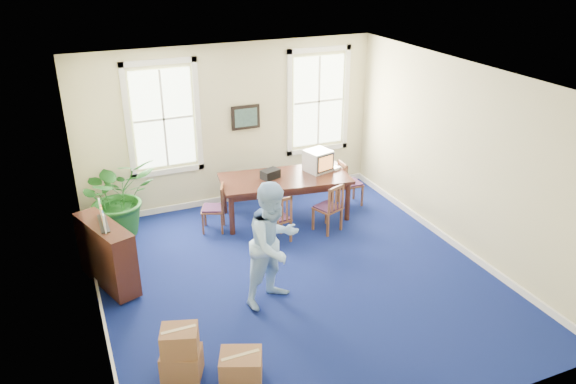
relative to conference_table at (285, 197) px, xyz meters
name	(u,v)px	position (x,y,z in m)	size (l,w,h in m)	color
floor	(297,278)	(-0.68, -2.12, -0.41)	(6.50, 6.50, 0.00)	navy
ceiling	(298,80)	(-0.68, -2.12, 2.79)	(6.50, 6.50, 0.00)	white
wall_back	(231,126)	(-0.68, 1.13, 1.19)	(6.50, 6.50, 0.00)	beige
wall_front	(430,308)	(-0.68, -5.37, 1.19)	(6.50, 6.50, 0.00)	beige
wall_left	(85,224)	(-3.68, -2.12, 1.19)	(6.50, 6.50, 0.00)	beige
wall_right	(462,159)	(2.32, -2.12, 1.19)	(6.50, 6.50, 0.00)	beige
baseboard_back	(234,197)	(-0.68, 1.10, -0.35)	(6.00, 0.04, 0.12)	white
baseboard_left	(104,321)	(-3.65, -2.12, -0.35)	(0.04, 6.50, 0.12)	white
baseboard_right	(449,240)	(2.29, -2.12, -0.35)	(0.04, 6.50, 0.12)	white
window_left	(163,119)	(-1.98, 1.11, 1.49)	(1.40, 0.12, 2.20)	white
window_right	(318,101)	(1.22, 1.11, 1.49)	(1.40, 0.12, 2.20)	white
wall_picture	(246,117)	(-0.38, 1.08, 1.34)	(0.58, 0.06, 0.48)	black
conference_table	(285,197)	(0.00, 0.00, 0.00)	(2.43, 1.11, 0.83)	#3D1D14
crt_tv	(318,161)	(0.72, 0.06, 0.62)	(0.45, 0.49, 0.41)	#B7B7BC
game_console	(334,168)	(1.05, 0.00, 0.44)	(0.16, 0.20, 0.05)	white
equipment_bag	(270,174)	(-0.28, 0.06, 0.50)	(0.34, 0.22, 0.17)	black
chair_near_left	(277,218)	(-0.50, -0.83, 0.04)	(0.41, 0.41, 0.90)	brown
chair_near_right	(328,207)	(0.50, -0.83, 0.06)	(0.42, 0.42, 0.94)	brown
chair_end_left	(213,208)	(-1.44, 0.00, 0.03)	(0.40, 0.40, 0.89)	brown
chair_end_right	(351,183)	(1.44, 0.00, 0.05)	(0.42, 0.42, 0.93)	brown
man	(274,244)	(-1.22, -2.50, 0.54)	(0.93, 0.72, 1.90)	#A0CDFF
credenza	(107,256)	(-3.43, -1.13, 0.10)	(0.37, 1.31, 1.03)	#3D1D14
brochure_rack	(103,217)	(-3.41, -1.13, 0.77)	(0.12, 0.70, 0.31)	#99999E
potted_plant	(118,196)	(-3.01, 0.54, 0.33)	(1.33, 1.16, 1.48)	#1A551B
cardboard_boxes	(194,343)	(-2.69, -3.46, -0.05)	(1.28, 1.28, 0.73)	#92603D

